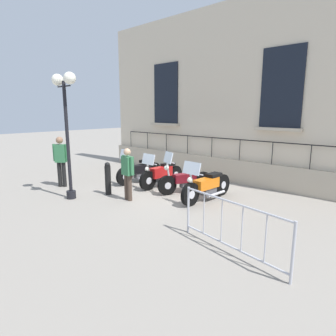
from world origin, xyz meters
The scene contains 11 objects.
ground_plane centered at (0.00, 0.00, 0.00)m, with size 60.00×60.00×0.00m, color gray.
building_facade centered at (-2.91, 0.00, 3.13)m, with size 0.82×11.60×6.50m.
motorcycle_black centered at (-0.16, -1.65, 0.43)m, with size 2.10×0.59×1.31m.
motorcycle_red centered at (-0.24, -0.57, 0.45)m, with size 2.02×0.68×1.25m.
motorcycle_maroon centered at (-0.22, 0.51, 0.43)m, with size 1.91×0.94×1.40m.
motorcycle_orange centered at (0.00, 1.53, 0.44)m, with size 2.23×0.72×1.27m.
lamppost centered at (2.66, -1.68, 2.62)m, with size 0.34×1.04×3.73m.
crowd_barrier centered at (2.44, 3.79, 0.57)m, with size 0.51×2.47×1.05m.
bollard centered at (1.62, -1.18, 0.53)m, with size 0.19×0.19×1.06m.
pedestrian_standing centered at (2.14, -3.21, 1.02)m, with size 0.40×0.43×1.78m.
pedestrian_walking centered at (1.57, -0.24, 0.89)m, with size 0.26×0.53×1.58m.
Camera 1 is at (6.99, 6.32, 2.68)m, focal length 30.84 mm.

